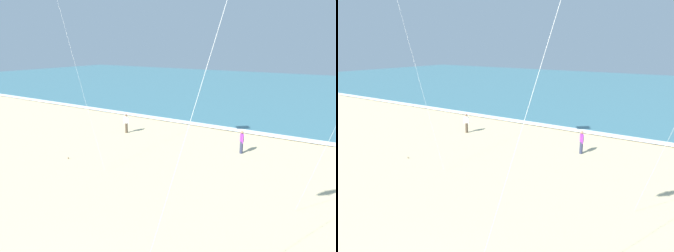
% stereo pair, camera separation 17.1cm
% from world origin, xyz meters
% --- Properties ---
extents(shoreline_foam, '(160.00, 1.11, 0.01)m').
position_xyz_m(shoreline_foam, '(0.00, 22.96, 0.09)').
color(shoreline_foam, white).
rests_on(shoreline_foam, ocean_water).
extents(bystander_purple_top, '(0.34, 0.41, 1.59)m').
position_xyz_m(bystander_purple_top, '(-1.20, 17.45, 0.81)').
color(bystander_purple_top, '#2D334C').
rests_on(bystander_purple_top, ground).
extents(bystander_white_top, '(0.49, 0.25, 1.59)m').
position_xyz_m(bystander_white_top, '(-11.23, 17.22, 0.81)').
color(bystander_white_top, '#4C3D2D').
rests_on(bystander_white_top, ground).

